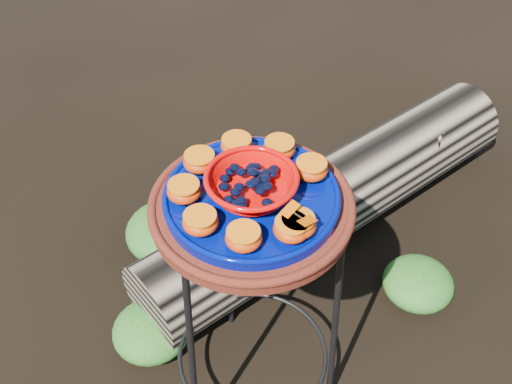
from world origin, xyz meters
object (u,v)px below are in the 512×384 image
object	(u,v)px
red_bowl	(252,186)
plant_stand	(252,311)
cobalt_plate	(252,199)
driftwood_log	(331,198)
terracotta_saucer	(252,209)

from	to	relation	value
red_bowl	plant_stand	bearing A→B (deg)	0.00
plant_stand	red_bowl	size ratio (longest dim) A/B	3.84
cobalt_plate	driftwood_log	distance (m)	0.90
driftwood_log	red_bowl	bearing A→B (deg)	-131.50
cobalt_plate	driftwood_log	xyz separation A→B (m)	(0.44, 0.50, -0.61)
cobalt_plate	red_bowl	xyz separation A→B (m)	(0.00, 0.00, 0.04)
red_bowl	driftwood_log	bearing A→B (deg)	48.50
plant_stand	driftwood_log	size ratio (longest dim) A/B	0.48
terracotta_saucer	driftwood_log	size ratio (longest dim) A/B	0.29
cobalt_plate	red_bowl	distance (m)	0.04
terracotta_saucer	cobalt_plate	xyz separation A→B (m)	(0.00, 0.00, 0.03)
terracotta_saucer	cobalt_plate	bearing A→B (deg)	0.00
plant_stand	cobalt_plate	size ratio (longest dim) A/B	1.92
terracotta_saucer	red_bowl	bearing A→B (deg)	0.00
red_bowl	terracotta_saucer	bearing A→B (deg)	0.00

